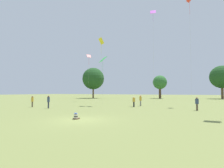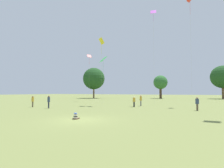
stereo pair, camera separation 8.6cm
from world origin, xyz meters
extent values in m
plane|color=olive|center=(0.00, 0.00, 0.00)|extent=(300.00, 300.00, 0.00)
cube|color=brown|center=(-0.56, 0.18, 0.05)|extent=(0.40, 0.48, 0.10)
cylinder|color=silver|center=(-0.56, 0.10, 0.23)|extent=(0.31, 0.31, 0.27)
cylinder|color=black|center=(-0.56, 0.10, 0.23)|extent=(0.33, 0.33, 0.08)
sphere|color=#DBAD89|center=(-0.56, 0.10, 0.45)|extent=(0.19, 0.19, 0.19)
cylinder|color=#4C70B7|center=(-0.56, 0.10, 0.45)|extent=(0.32, 0.32, 0.01)
cylinder|color=#4C70B7|center=(-0.56, 0.10, 0.49)|extent=(0.19, 0.19, 0.08)
cylinder|color=brown|center=(-13.60, 6.51, 0.40)|extent=(0.19, 0.19, 0.81)
cylinder|color=gold|center=(-13.60, 6.51, 1.13)|extent=(0.35, 0.35, 0.64)
sphere|color=brown|center=(-13.60, 6.51, 1.54)|extent=(0.22, 0.22, 0.22)
cylinder|color=brown|center=(8.21, 11.94, 0.40)|extent=(0.29, 0.29, 0.79)
cylinder|color=#334260|center=(8.21, 11.94, 1.11)|extent=(0.52, 0.52, 0.63)
sphere|color=#A37556|center=(8.21, 11.94, 1.52)|extent=(0.22, 0.22, 0.22)
cylinder|color=slate|center=(0.05, 15.74, 0.42)|extent=(0.26, 0.26, 0.85)
cylinder|color=gold|center=(0.05, 15.74, 1.18)|extent=(0.48, 0.48, 0.67)
sphere|color=tan|center=(0.05, 15.74, 1.61)|extent=(0.23, 0.23, 0.23)
cylinder|color=#282D42|center=(-9.96, 6.13, 0.43)|extent=(0.25, 0.25, 0.86)
cylinder|color=#334260|center=(-9.96, 6.13, 1.20)|extent=(0.45, 0.45, 0.68)
sphere|color=brown|center=(-9.96, 6.13, 1.64)|extent=(0.23, 0.23, 0.23)
cylinder|color=black|center=(-0.31, 13.57, 0.38)|extent=(0.28, 0.28, 0.75)
cylinder|color=gold|center=(-0.31, 13.57, 1.05)|extent=(0.52, 0.52, 0.59)
sphere|color=#DBAD89|center=(-0.31, 13.57, 1.43)|extent=(0.20, 0.20, 0.20)
cube|color=#B738C6|center=(1.60, 18.38, 16.16)|extent=(1.07, 0.79, 0.78)
cylinder|color=#B738C6|center=(1.60, 18.38, 15.10)|extent=(0.02, 0.02, 1.44)
cylinder|color=#BCB7A8|center=(1.60, 18.38, 8.08)|extent=(0.01, 0.01, 16.16)
cube|color=yellow|center=(-6.33, 14.17, 10.95)|extent=(1.24, 1.09, 0.96)
cylinder|color=yellow|center=(-6.33, 14.17, 9.66)|extent=(0.02, 0.02, 1.80)
cylinder|color=#BCB7A8|center=(-6.33, 14.17, 5.47)|extent=(0.01, 0.01, 10.94)
cube|color=green|center=(-5.45, 13.19, 7.54)|extent=(1.63, 1.56, 0.93)
cylinder|color=green|center=(-5.45, 13.19, 6.28)|extent=(0.02, 0.02, 1.60)
cylinder|color=#BCB7A8|center=(-5.45, 13.19, 3.77)|extent=(0.01, 0.01, 7.53)
cylinder|color=red|center=(7.40, 18.89, 15.82)|extent=(0.02, 0.02, 2.15)
cylinder|color=#BCB7A8|center=(7.40, 18.89, 8.61)|extent=(0.01, 0.01, 17.22)
cube|color=red|center=(-15.34, 23.74, 11.00)|extent=(1.15, 1.22, 0.74)
cylinder|color=red|center=(-15.34, 23.74, 9.78)|extent=(0.02, 0.02, 1.74)
cylinder|color=#BCB7A8|center=(-15.34, 23.74, 5.50)|extent=(0.01, 0.01, 11.00)
cylinder|color=#473323|center=(-3.70, 50.57, 2.17)|extent=(0.81, 0.81, 4.34)
sphere|color=#2D662D|center=(-3.70, 50.57, 5.67)|extent=(4.82, 4.82, 4.82)
cylinder|color=brown|center=(-26.34, 42.96, 2.51)|extent=(0.56, 0.56, 5.02)
sphere|color=#1E471E|center=(-26.34, 42.96, 7.22)|extent=(7.97, 7.97, 7.97)
cylinder|color=brown|center=(15.41, 56.77, 2.61)|extent=(0.77, 0.77, 5.22)
sphere|color=#1E471E|center=(15.41, 56.77, 7.30)|extent=(7.56, 7.56, 7.56)
camera|label=1|loc=(8.44, -11.37, 2.20)|focal=28.00mm
camera|label=2|loc=(8.52, -11.33, 2.20)|focal=28.00mm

